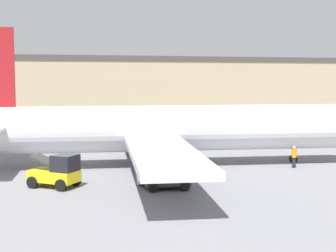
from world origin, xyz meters
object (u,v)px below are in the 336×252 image
Objects in this scene: airplane at (156,130)px; baggage_tug at (171,176)px; belt_loader_truck at (57,172)px; ground_crew_worker at (294,156)px.

airplane is 9.03m from baggage_tug.
airplane is 10.75m from belt_loader_truck.
belt_loader_truck reaches higher than ground_crew_worker.
baggage_tug is at bearing 19.74° from belt_loader_truck.
airplane is 11.71m from ground_crew_worker.
airplane is 10.33× the size of belt_loader_truck.
ground_crew_worker is 0.49× the size of belt_loader_truck.
ground_crew_worker is 12.99m from baggage_tug.
baggage_tug is 7.86m from belt_loader_truck.
baggage_tug is (-1.69, -8.58, -2.25)m from airplane.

